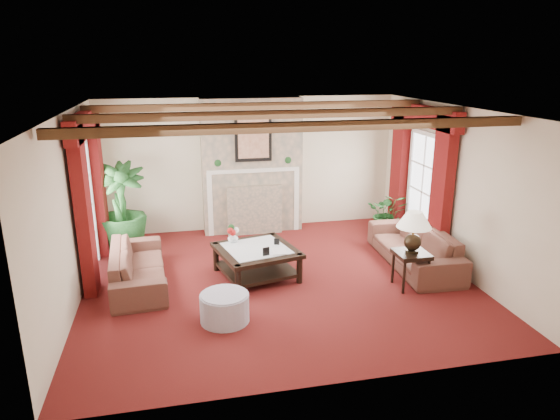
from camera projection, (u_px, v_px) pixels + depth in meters
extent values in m
plane|color=#4B0D0F|center=(278.00, 280.00, 8.03)|extent=(6.00, 6.00, 0.00)
plane|color=white|center=(278.00, 110.00, 7.25)|extent=(6.00, 6.00, 0.00)
cube|color=beige|center=(250.00, 164.00, 10.21)|extent=(6.00, 0.02, 2.70)
cube|color=beige|center=(71.00, 212.00, 7.04)|extent=(0.02, 5.50, 2.70)
cube|color=beige|center=(455.00, 189.00, 8.24)|extent=(0.02, 5.50, 2.70)
imported|color=#320D18|center=(137.00, 260.00, 7.80)|extent=(2.13, 0.86, 0.80)
imported|color=#320D18|center=(415.00, 240.00, 8.54)|extent=(2.31, 0.85, 0.88)
imported|color=black|center=(123.00, 227.00, 9.17)|extent=(1.07, 1.72, 0.92)
imported|color=black|center=(388.00, 218.00, 10.03)|extent=(1.52, 1.54, 0.69)
cylinder|color=#9490A3|center=(225.00, 308.00, 6.73)|extent=(0.67, 0.67, 0.39)
imported|color=silver|center=(233.00, 238.00, 8.28)|extent=(0.29, 0.30, 0.17)
imported|color=black|center=(272.00, 244.00, 7.83)|extent=(0.22, 0.07, 0.30)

